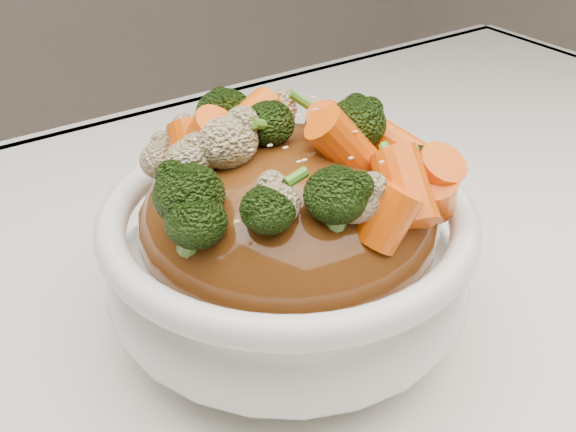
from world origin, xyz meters
TOP-DOWN VIEW (x-y plane):
  - tablecloth at (0.00, 0.00)m, footprint 1.20×0.80m
  - bowl at (-0.02, 0.02)m, footprint 0.27×0.27m
  - sauce_base at (-0.02, 0.02)m, footprint 0.21×0.21m
  - carrots at (-0.02, 0.02)m, footprint 0.21×0.21m
  - broccoli at (-0.02, 0.02)m, footprint 0.21×0.21m
  - cauliflower at (-0.02, 0.02)m, footprint 0.21×0.21m
  - scallions at (-0.02, 0.02)m, footprint 0.16×0.16m
  - sesame_seeds at (-0.02, 0.02)m, footprint 0.19×0.19m

SIDE VIEW (x-z plane):
  - tablecloth at x=0.00m, z-range 0.71..0.75m
  - bowl at x=-0.02m, z-range 0.75..0.84m
  - sauce_base at x=-0.02m, z-range 0.78..0.88m
  - cauliflower at x=-0.02m, z-range 0.87..0.91m
  - broccoli at x=-0.02m, z-range 0.87..0.92m
  - carrots at x=-0.02m, z-range 0.87..0.92m
  - sesame_seeds at x=-0.02m, z-range 0.89..0.90m
  - scallions at x=-0.02m, z-range 0.89..0.91m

